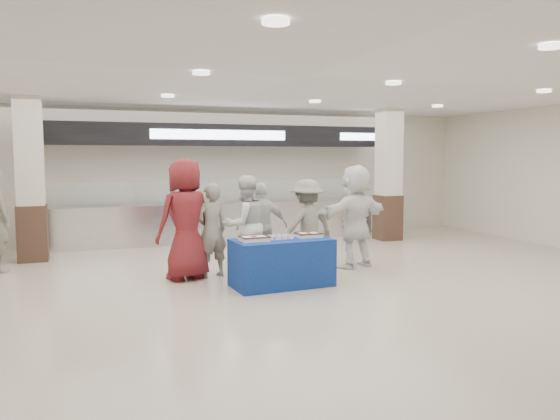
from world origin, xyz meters
name	(u,v)px	position (x,y,z in m)	size (l,w,h in m)	color
ground	(303,293)	(0.00, 0.00, 0.00)	(14.00, 14.00, 0.00)	beige
serving_line	(217,194)	(0.00, 5.40, 1.16)	(8.70, 0.85, 2.80)	silver
column_left	(31,183)	(-4.00, 4.20, 1.53)	(0.55, 0.55, 3.20)	#372319
column_right	(388,178)	(4.00, 4.20, 1.53)	(0.55, 0.55, 3.20)	#372319
display_table	(282,263)	(-0.14, 0.54, 0.38)	(1.55, 0.78, 0.75)	navy
sheet_cake_left	(254,238)	(-0.60, 0.51, 0.80)	(0.44, 0.35, 0.09)	white
sheet_cake_right	(308,234)	(0.35, 0.61, 0.79)	(0.40, 0.31, 0.09)	white
cupcake_tray	(279,237)	(-0.18, 0.55, 0.78)	(0.38, 0.29, 0.06)	#B8B7BD
civilian_maroon	(186,219)	(-1.47, 1.54, 1.01)	(0.98, 0.64, 2.01)	maroon
soldier_a	(211,230)	(-1.03, 1.58, 0.80)	(0.58, 0.38, 1.60)	slate
chef_tall	(245,225)	(-0.43, 1.59, 0.86)	(0.84, 0.65, 1.72)	silver
chef_short	(262,226)	(-0.03, 1.86, 0.79)	(0.93, 0.39, 1.59)	silver
soldier_b	(307,225)	(0.69, 1.48, 0.82)	(1.06, 0.61, 1.64)	slate
civilian_white	(355,216)	(1.66, 1.47, 0.95)	(1.76, 0.56, 1.90)	white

